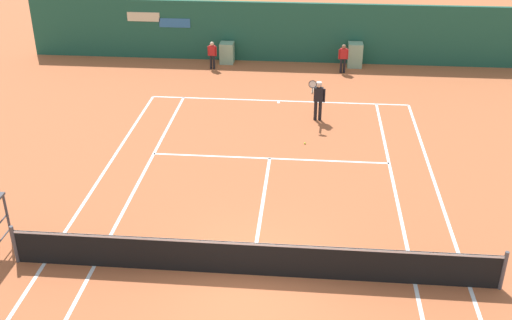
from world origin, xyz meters
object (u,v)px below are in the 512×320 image
Objects in this scene: player_on_baseline at (318,97)px; tennis_ball_mid_court at (305,143)px; ball_kid_centre_post at (212,53)px; ball_kid_right_post at (343,57)px.

player_on_baseline is 26.31× the size of tennis_ball_mid_court.
ball_kid_right_post is (6.07, 0.00, 0.02)m from ball_kid_centre_post.
ball_kid_right_post reaches higher than ball_kid_centre_post.
ball_kid_right_post reaches higher than tennis_ball_mid_court.
ball_kid_centre_post is 6.07m from ball_kid_right_post.
ball_kid_centre_post reaches higher than tennis_ball_mid_court.
tennis_ball_mid_court is at bearing 75.75° from ball_kid_right_post.
ball_kid_right_post is at bearing -172.63° from ball_kid_centre_post.
ball_kid_centre_post is 19.28× the size of tennis_ball_mid_court.
tennis_ball_mid_court is (-1.57, -7.85, -0.74)m from ball_kid_right_post.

